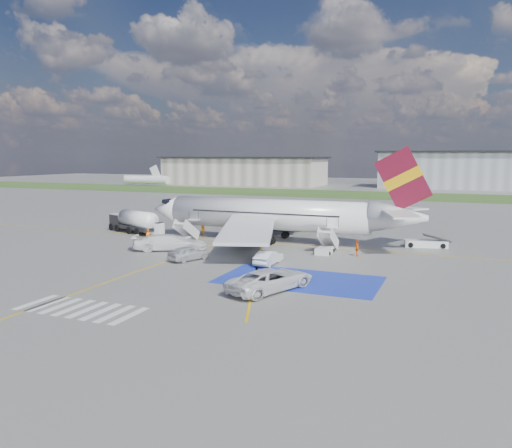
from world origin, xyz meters
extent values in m
plane|color=#60605E|center=(0.00, 0.00, 0.00)|extent=(400.00, 400.00, 0.00)
cube|color=#2D4C1E|center=(0.00, 95.00, 0.01)|extent=(400.00, 30.00, 0.01)
cube|color=gold|center=(0.00, 12.00, 0.01)|extent=(120.00, 0.20, 0.01)
cube|color=gold|center=(-5.00, -10.00, 0.01)|extent=(0.20, 60.00, 0.01)
cube|color=gold|center=(0.00, 12.00, 0.01)|extent=(20.71, 56.45, 0.01)
cube|color=#1B32A7|center=(10.00, -4.00, 0.01)|extent=(14.00, 8.00, 0.01)
cube|color=silver|center=(-6.00, -18.00, 0.01)|extent=(0.60, 4.00, 0.01)
cube|color=silver|center=(-4.80, -18.00, 0.01)|extent=(0.60, 4.00, 0.01)
cube|color=silver|center=(-3.60, -18.00, 0.01)|extent=(0.60, 4.00, 0.01)
cube|color=silver|center=(-2.40, -18.00, 0.01)|extent=(0.60, 4.00, 0.01)
cube|color=silver|center=(-1.20, -18.00, 0.01)|extent=(0.60, 4.00, 0.01)
cube|color=silver|center=(0.00, -18.00, 0.01)|extent=(0.60, 4.00, 0.01)
cube|color=silver|center=(1.20, -18.00, 0.01)|extent=(0.60, 4.00, 0.01)
cube|color=silver|center=(2.40, -18.00, 0.01)|extent=(0.60, 4.00, 0.01)
cube|color=gray|center=(-55.00, 130.00, 5.00)|extent=(60.00, 22.00, 10.00)
cube|color=gray|center=(20.00, 135.00, 6.00)|extent=(48.00, 18.00, 12.00)
cylinder|color=silver|center=(0.00, 14.00, 3.40)|extent=(26.00, 3.90, 3.90)
cone|color=silver|center=(-15.00, 14.00, 3.40)|extent=(4.00, 3.90, 3.90)
cube|color=black|center=(-14.40, 14.00, 4.45)|extent=(1.67, 1.90, 0.82)
cone|color=silver|center=(16.20, 14.00, 3.80)|extent=(6.50, 3.90, 3.90)
cube|color=silver|center=(1.00, 5.50, 2.80)|extent=(9.86, 15.95, 1.40)
cube|color=silver|center=(1.00, 22.50, 2.80)|extent=(9.86, 15.95, 1.40)
cylinder|color=#38383A|center=(0.00, 8.40, 1.40)|extent=(3.40, 2.10, 2.10)
cylinder|color=#38383A|center=(0.00, 19.60, 1.40)|extent=(3.40, 2.10, 2.10)
cube|color=maroon|center=(16.50, 14.00, 8.20)|extent=(6.62, 0.30, 7.45)
cube|color=#E3AA0C|center=(16.50, 14.00, 8.20)|extent=(4.36, 0.40, 3.08)
cube|color=silver|center=(16.80, 10.80, 4.50)|extent=(4.73, 5.95, 0.49)
cube|color=silver|center=(16.80, 17.20, 4.50)|extent=(4.73, 5.95, 0.49)
cube|color=black|center=(0.00, 12.04, 3.75)|extent=(19.50, 0.04, 0.18)
cube|color=black|center=(0.00, 15.96, 3.75)|extent=(19.50, 0.04, 0.18)
cube|color=silver|center=(-9.50, 9.85, 1.45)|extent=(1.40, 3.73, 2.32)
cube|color=silver|center=(-9.50, 11.75, 2.50)|extent=(1.40, 1.00, 0.12)
cylinder|color=black|center=(-10.20, 11.75, 3.05)|extent=(0.06, 0.06, 1.10)
cylinder|color=black|center=(-8.80, 11.75, 3.05)|extent=(0.06, 0.06, 1.10)
cube|color=silver|center=(-9.50, 8.25, 0.35)|extent=(1.60, 2.40, 0.70)
cube|color=silver|center=(9.00, 9.85, 1.45)|extent=(1.40, 3.73, 2.32)
cube|color=silver|center=(9.00, 11.75, 2.50)|extent=(1.40, 1.00, 0.12)
cylinder|color=black|center=(8.30, 11.75, 3.05)|extent=(0.06, 0.06, 1.10)
cylinder|color=black|center=(9.70, 11.75, 3.05)|extent=(0.06, 0.06, 1.10)
cube|color=silver|center=(9.00, 8.25, 0.35)|extent=(1.60, 2.40, 0.70)
cube|color=black|center=(-23.20, 14.26, 1.16)|extent=(3.03, 3.03, 2.32)
cylinder|color=silver|center=(-18.80, 12.46, 2.02)|extent=(7.24, 4.75, 2.32)
cube|color=black|center=(-18.80, 12.46, 0.86)|extent=(7.24, 4.75, 0.51)
cube|color=silver|center=(-15.84, 12.19, 0.94)|extent=(2.30, 1.47, 1.55)
cube|color=black|center=(-15.84, 12.19, 1.77)|extent=(2.18, 1.36, 0.13)
cube|color=silver|center=(19.08, 17.06, 0.41)|extent=(5.11, 2.65, 0.81)
cube|color=black|center=(20.27, 17.32, 1.12)|extent=(3.37, 1.88, 0.90)
imported|color=#A9ABB0|center=(-3.18, -0.52, 0.76)|extent=(3.38, 4.82, 1.52)
imported|color=#B8BBC0|center=(5.25, 0.78, 0.72)|extent=(1.72, 4.42, 1.43)
imported|color=silver|center=(8.95, -8.12, 1.19)|extent=(5.07, 6.98, 2.38)
imported|color=white|center=(-8.01, 3.55, 1.22)|extent=(6.71, 5.22, 2.45)
imported|color=orange|center=(-12.51, 5.78, 0.95)|extent=(0.79, 0.82, 1.90)
imported|color=orange|center=(-9.43, 13.96, 0.84)|extent=(1.03, 1.04, 1.69)
imported|color=orange|center=(12.59, 8.44, 0.86)|extent=(0.61, 1.06, 1.71)
camera|label=1|loc=(22.89, -44.83, 10.78)|focal=35.00mm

